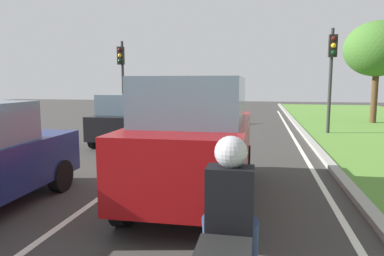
{
  "coord_description": "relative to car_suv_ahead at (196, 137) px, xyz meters",
  "views": [
    {
      "loc": [
        2.27,
        2.08,
        2.18
      ],
      "look_at": [
        0.81,
        9.53,
        1.2
      ],
      "focal_mm": 32.82,
      "sensor_mm": 36.0,
      "label": 1
    }
  ],
  "objects": [
    {
      "name": "traffic_light_near_right",
      "position": [
        4.01,
        9.13,
        1.8
      ],
      "size": [
        0.32,
        0.5,
        4.41
      ],
      "color": "#2D2D2D",
      "rests_on": "ground"
    },
    {
      "name": "ground_plane",
      "position": [
        -1.1,
        5.54,
        -1.17
      ],
      "size": [
        60.0,
        60.0,
        0.0
      ],
      "primitive_type": "plane",
      "color": "#383533"
    },
    {
      "name": "lane_line_center",
      "position": [
        -1.8,
        5.54,
        -1.16
      ],
      "size": [
        0.12,
        32.0,
        0.01
      ],
      "primitive_type": "cube",
      "color": "silver",
      "rests_on": "ground"
    },
    {
      "name": "rider_person",
      "position": [
        0.93,
        -3.46,
        0.02
      ],
      "size": [
        0.5,
        0.4,
        1.16
      ],
      "rotation": [
        0.0,
        0.0,
        0.0
      ],
      "color": "black",
      "rests_on": "ground"
    },
    {
      "name": "curb_right",
      "position": [
        3.0,
        5.54,
        -1.11
      ],
      "size": [
        0.24,
        48.0,
        0.12
      ],
      "primitive_type": "cube",
      "color": "#9E9B93",
      "rests_on": "ground"
    },
    {
      "name": "car_suv_ahead",
      "position": [
        0.0,
        0.0,
        0.0
      ],
      "size": [
        2.01,
        4.52,
        2.28
      ],
      "rotation": [
        0.0,
        0.0,
        0.01
      ],
      "color": "maroon",
      "rests_on": "ground"
    },
    {
      "name": "lane_line_right_edge",
      "position": [
        2.5,
        5.54,
        -1.16
      ],
      "size": [
        0.12,
        32.0,
        0.01
      ],
      "primitive_type": "cube",
      "color": "silver",
      "rests_on": "ground"
    },
    {
      "name": "car_hatchback_far",
      "position": [
        -3.51,
        5.55,
        -0.28
      ],
      "size": [
        1.75,
        3.71,
        1.78
      ],
      "rotation": [
        0.0,
        0.0,
        -0.01
      ],
      "color": "black",
      "rests_on": "ground"
    },
    {
      "name": "traffic_light_overhead_left",
      "position": [
        -5.95,
        10.99,
        1.73
      ],
      "size": [
        0.32,
        0.5,
        4.31
      ],
      "color": "#2D2D2D",
      "rests_on": "ground"
    },
    {
      "name": "tree_roadside_far",
      "position": [
        7.08,
        13.76,
        2.75
      ],
      "size": [
        3.37,
        3.37,
        5.37
      ],
      "color": "#4C331E",
      "rests_on": "ground"
    }
  ]
}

